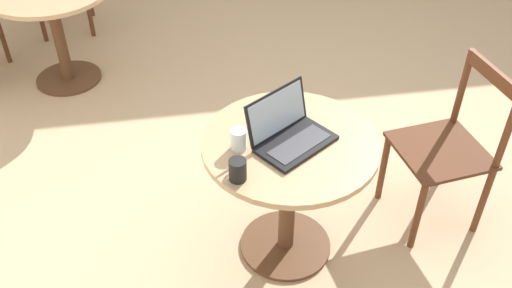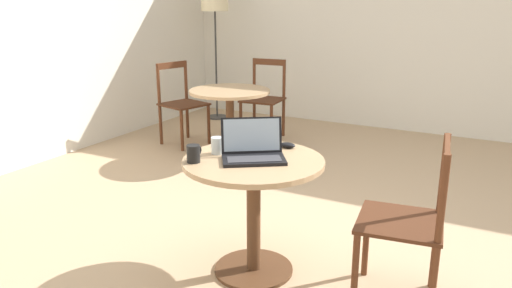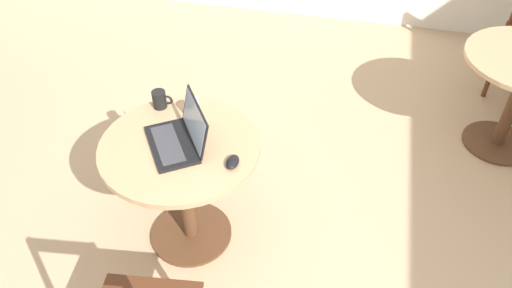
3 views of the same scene
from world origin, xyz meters
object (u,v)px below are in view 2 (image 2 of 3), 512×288
(chair_near_front, at_px, (409,223))
(chair_mid_right, at_px, (264,99))
(cafe_table_near, at_px, (254,188))
(drinking_glass, at_px, (217,146))
(chair_mid_back, at_px, (181,104))
(laptop, at_px, (253,151))
(floor_lamp, at_px, (215,10))
(mouse, at_px, (288,145))
(mug, at_px, (194,154))
(cafe_table_mid, at_px, (230,107))

(chair_near_front, bearing_deg, chair_mid_right, 39.97)
(cafe_table_near, height_order, drinking_glass, drinking_glass)
(chair_mid_back, bearing_deg, laptop, -135.56)
(floor_lamp, distance_m, mouse, 3.93)
(chair_near_front, height_order, laptop, laptop)
(chair_mid_right, bearing_deg, laptop, -154.06)
(floor_lamp, bearing_deg, mouse, -141.15)
(drinking_glass, bearing_deg, mouse, -45.80)
(chair_mid_right, bearing_deg, mouse, -149.96)
(mug, bearing_deg, drinking_glass, -9.15)
(cafe_table_near, distance_m, drinking_glass, 0.33)
(chair_near_front, distance_m, mug, 1.21)
(mug, bearing_deg, mouse, -34.64)
(chair_mid_right, distance_m, mug, 3.12)
(floor_lamp, xyz_separation_m, drinking_glass, (-3.32, -2.12, -0.68))
(mouse, distance_m, mug, 0.60)
(cafe_table_mid, xyz_separation_m, laptop, (-1.84, -1.26, 0.22))
(chair_mid_right, bearing_deg, chair_mid_back, 133.74)
(mug, bearing_deg, laptop, -52.19)
(floor_lamp, bearing_deg, chair_near_front, -134.87)
(chair_near_front, distance_m, laptop, 0.92)
(cafe_table_mid, xyz_separation_m, drinking_glass, (-1.85, -1.03, 0.22))
(chair_mid_back, bearing_deg, cafe_table_near, -135.53)
(floor_lamp, relative_size, mug, 14.46)
(chair_near_front, distance_m, floor_lamp, 4.63)
(chair_mid_back, distance_m, floor_lamp, 1.62)
(floor_lamp, bearing_deg, cafe_table_near, -144.60)
(laptop, bearing_deg, cafe_table_near, -117.43)
(cafe_table_near, height_order, cafe_table_mid, same)
(mug, bearing_deg, chair_near_front, -74.31)
(chair_mid_back, height_order, mouse, chair_mid_back)
(cafe_table_near, xyz_separation_m, chair_mid_back, (2.06, 2.02, -0.08))
(cafe_table_near, distance_m, laptop, 0.22)
(chair_near_front, height_order, mug, chair_near_front)
(chair_mid_back, relative_size, mug, 7.92)
(floor_lamp, distance_m, laptop, 4.11)
(chair_near_front, height_order, drinking_glass, chair_near_front)
(chair_mid_right, distance_m, chair_mid_back, 0.96)
(mug, relative_size, drinking_glass, 1.16)
(chair_mid_right, relative_size, laptop, 2.09)
(mouse, bearing_deg, floor_lamp, 38.85)
(cafe_table_near, bearing_deg, floor_lamp, 35.40)
(chair_near_front, bearing_deg, laptop, 97.40)
(mouse, distance_m, drinking_glass, 0.44)
(floor_lamp, height_order, mouse, floor_lamp)
(floor_lamp, height_order, laptop, floor_lamp)
(cafe_table_near, bearing_deg, mug, 127.08)
(chair_mid_right, distance_m, floor_lamp, 1.53)
(chair_mid_back, bearing_deg, cafe_table_mid, -105.67)
(mouse, xyz_separation_m, mug, (-0.50, 0.34, 0.03))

